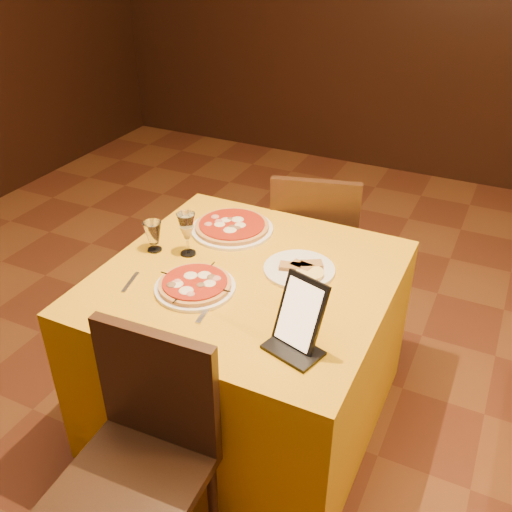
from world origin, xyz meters
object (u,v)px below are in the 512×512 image
at_px(pizza_far, 232,227).
at_px(water_glass, 153,237).
at_px(chair_main_near, 132,483).
at_px(chair_main_far, 316,246).
at_px(main_table, 247,348).
at_px(tablet, 300,313).
at_px(pizza_near, 195,286).
at_px(wine_glass, 187,234).

height_order(pizza_far, water_glass, water_glass).
xyz_separation_m(chair_main_near, chair_main_far, (0.00, 1.60, 0.00)).
height_order(main_table, tablet, tablet).
distance_m(pizza_near, wine_glass, 0.27).
relative_size(chair_main_near, pizza_far, 2.51).
bearing_deg(pizza_far, main_table, -53.06).
bearing_deg(main_table, pizza_near, -127.19).
relative_size(pizza_near, pizza_far, 0.84).
bearing_deg(water_glass, pizza_far, 53.96).
distance_m(main_table, chair_main_far, 0.80).
height_order(pizza_far, wine_glass, wine_glass).
bearing_deg(main_table, pizza_far, 126.94).
xyz_separation_m(pizza_near, water_glass, (-0.30, 0.17, 0.05)).
bearing_deg(chair_main_far, tablet, 92.51).
bearing_deg(wine_glass, pizza_far, 74.84).
height_order(wine_glass, water_glass, wine_glass).
bearing_deg(chair_main_far, pizza_near, 67.73).
relative_size(chair_main_far, pizza_near, 2.99).
relative_size(chair_main_far, tablet, 3.73).
distance_m(pizza_near, water_glass, 0.35).
bearing_deg(tablet, pizza_far, 150.39).
relative_size(chair_main_near, pizza_near, 2.99).
xyz_separation_m(chair_main_far, wine_glass, (-0.29, -0.77, 0.39)).
distance_m(chair_main_far, pizza_near, 1.03).
height_order(wine_glass, tablet, tablet).
bearing_deg(pizza_near, chair_main_near, -78.30).
relative_size(main_table, tablet, 4.51).
height_order(pizza_near, wine_glass, wine_glass).
height_order(main_table, pizza_far, pizza_far).
relative_size(pizza_near, water_glass, 2.34).
relative_size(main_table, pizza_near, 3.62).
bearing_deg(main_table, chair_main_near, -90.00).
xyz_separation_m(chair_main_far, pizza_near, (-0.13, -0.97, 0.31)).
height_order(pizza_near, tablet, tablet).
distance_m(main_table, wine_glass, 0.55).
relative_size(pizza_far, tablet, 1.49).
bearing_deg(chair_main_far, main_table, 75.35).
distance_m(chair_main_far, water_glass, 0.98).
bearing_deg(wine_glass, main_table, -6.80).
bearing_deg(chair_main_near, chair_main_far, 87.36).
bearing_deg(main_table, chair_main_far, 90.00).
xyz_separation_m(main_table, pizza_near, (-0.13, -0.17, 0.39)).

